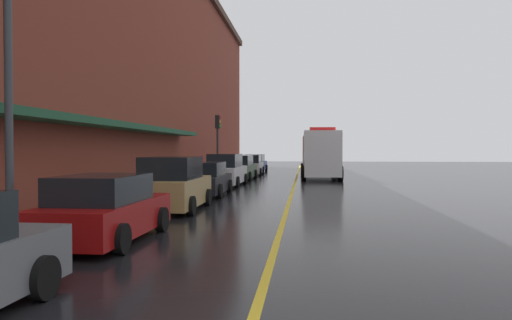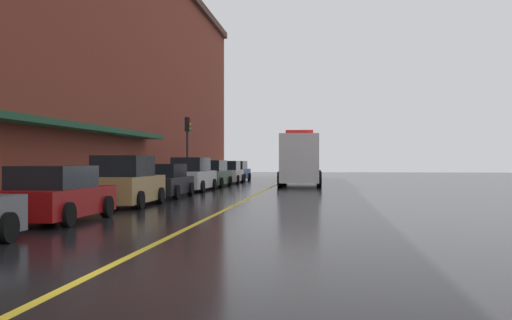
% 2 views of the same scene
% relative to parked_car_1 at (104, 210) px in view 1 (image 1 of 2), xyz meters
% --- Properties ---
extents(ground_plane, '(112.00, 112.00, 0.00)m').
position_rel_parked_car_1_xyz_m(ground_plane, '(4.00, 17.52, -0.74)').
color(ground_plane, black).
extents(sidewalk_left, '(2.40, 70.00, 0.15)m').
position_rel_parked_car_1_xyz_m(sidewalk_left, '(-2.20, 17.52, -0.66)').
color(sidewalk_left, '#ADA8A0').
rests_on(sidewalk_left, ground).
extents(lane_center_stripe, '(0.16, 70.00, 0.01)m').
position_rel_parked_car_1_xyz_m(lane_center_stripe, '(4.00, 17.52, -0.73)').
color(lane_center_stripe, gold).
rests_on(lane_center_stripe, ground).
extents(brick_building_left, '(10.58, 64.00, 15.35)m').
position_rel_parked_car_1_xyz_m(brick_building_left, '(-8.10, 16.51, 6.95)').
color(brick_building_left, maroon).
rests_on(brick_building_left, ground).
extents(parked_car_1, '(2.10, 4.45, 1.55)m').
position_rel_parked_car_1_xyz_m(parked_car_1, '(0.00, 0.00, 0.00)').
color(parked_car_1, maroon).
rests_on(parked_car_1, ground).
extents(parked_car_2, '(2.16, 4.46, 1.88)m').
position_rel_parked_car_1_xyz_m(parked_car_2, '(0.02, 5.82, 0.14)').
color(parked_car_2, '#A5844C').
rests_on(parked_car_2, ground).
extents(parked_car_3, '(2.02, 4.68, 1.55)m').
position_rel_parked_car_1_xyz_m(parked_car_3, '(0.04, 11.32, -0.00)').
color(parked_car_3, black).
rests_on(parked_car_3, ground).
extents(parked_car_4, '(2.12, 4.94, 1.87)m').
position_rel_parked_car_1_xyz_m(parked_car_4, '(0.03, 17.22, 0.13)').
color(parked_car_4, silver).
rests_on(parked_car_4, ground).
extents(parked_car_5, '(2.17, 4.95, 1.71)m').
position_rel_parked_car_1_xyz_m(parked_car_5, '(0.05, 22.95, 0.07)').
color(parked_car_5, '#2D5133').
rests_on(parked_car_5, ground).
extents(parked_car_6, '(2.14, 4.65, 1.67)m').
position_rel_parked_car_1_xyz_m(parked_car_6, '(0.12, 29.11, 0.05)').
color(parked_car_6, silver).
rests_on(parked_car_6, ground).
extents(parked_car_7, '(2.09, 4.54, 1.66)m').
position_rel_parked_car_1_xyz_m(parked_car_7, '(-0.02, 34.47, 0.04)').
color(parked_car_7, navy).
rests_on(parked_car_7, ground).
extents(box_truck, '(2.91, 9.16, 3.61)m').
position_rel_parked_car_1_xyz_m(box_truck, '(5.74, 25.52, 0.99)').
color(box_truck, silver).
rests_on(box_truck, ground).
extents(parking_meter_0, '(0.14, 0.18, 1.33)m').
position_rel_parked_car_1_xyz_m(parking_meter_0, '(-1.35, 24.65, 0.32)').
color(parking_meter_0, '#4C4C51').
rests_on(parking_meter_0, sidewalk_left).
extents(parking_meter_1, '(0.14, 0.18, 1.33)m').
position_rel_parked_car_1_xyz_m(parking_meter_1, '(-1.35, 22.68, 0.32)').
color(parking_meter_1, '#4C4C51').
rests_on(parking_meter_1, sidewalk_left).
extents(street_lamp_left, '(0.44, 0.44, 6.94)m').
position_rel_parked_car_1_xyz_m(street_lamp_left, '(-1.95, -0.60, 3.66)').
color(street_lamp_left, '#33383D').
rests_on(street_lamp_left, sidewalk_left).
extents(traffic_light_near, '(0.38, 0.36, 4.30)m').
position_rel_parked_car_1_xyz_m(traffic_light_near, '(-1.29, 21.87, 2.42)').
color(traffic_light_near, '#232326').
rests_on(traffic_light_near, sidewalk_left).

